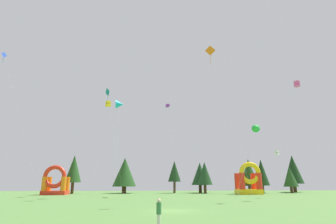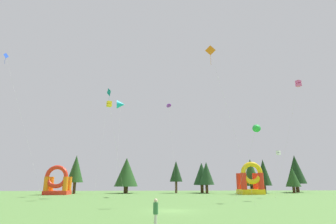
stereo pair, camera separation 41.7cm
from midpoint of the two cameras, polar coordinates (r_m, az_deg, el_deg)
The scene contains 22 objects.
ground_plane at distance 29.25m, azimuth 1.15°, elevation -19.81°, with size 120.00×120.00×0.00m, color #5B8C42.
kite_pink_box at distance 56.13m, azimuth 25.56°, elevation 5.31°, with size 7.99×3.07×20.84m.
kite_blue_diamond at distance 60.38m, azimuth -30.30°, elevation 9.42°, with size 8.70×3.08×26.04m.
kite_yellow_box at distance 50.59m, azimuth -11.84°, elevation 1.59°, with size 3.70×2.58×16.86m.
kite_cyan_delta at distance 55.89m, azimuth -9.53°, elevation 1.55°, with size 1.64×7.08×18.67m.
kite_white_box at distance 56.85m, azimuth 22.07°, elevation -7.83°, with size 2.95×2.23×8.54m.
kite_teal_diamond at distance 63.28m, azimuth -11.80°, elevation 3.87°, with size 1.65×6.35×22.91m.
kite_purple_parafoil at distance 58.93m, azimuth 0.37°, elevation 1.32°, with size 1.70×7.29×18.98m.
kite_green_delta at distance 43.44m, azimuth 18.13°, elevation -2.99°, with size 4.36×1.96×11.46m.
kite_orange_diamond at distance 41.64m, azimuth 9.11°, elevation 12.11°, with size 3.92×5.17×21.92m.
person_near_camera at distance 18.36m, azimuth -1.88°, elevation -19.78°, with size 0.41×0.41×1.84m.
inflatable_blue_arch at distance 67.43m, azimuth 16.91°, elevation -13.71°, with size 5.21×4.65×7.17m.
inflatable_yellow_castle at distance 67.45m, azimuth -21.79°, elevation -13.62°, with size 5.19×4.00×6.33m.
tree_row_0 at distance 71.77m, azimuth -18.39°, elevation -11.11°, with size 3.81×3.81×9.09m.
tree_row_1 at distance 71.38m, azimuth -8.44°, elevation -12.20°, with size 5.84×5.84×8.64m.
tree_row_2 at distance 71.39m, azimuth 1.85°, elevation -12.20°, with size 3.22×3.22×7.93m.
tree_row_3 at distance 73.32m, azimuth 7.15°, elevation -12.58°, with size 4.34×4.34×7.58m.
tree_row_4 at distance 70.57m, azimuth 8.12°, elevation -12.48°, with size 3.73×3.73×7.56m.
tree_row_5 at distance 73.78m, azimuth 16.92°, elevation -11.88°, with size 4.56×4.56×8.33m.
tree_row_6 at distance 74.69m, azimuth 19.31°, elevation -11.73°, with size 3.67×3.67×8.23m.
tree_row_7 at distance 78.93m, azimuth 24.52°, elevation -12.13°, with size 3.69×3.69×6.40m.
tree_row_8 at distance 84.62m, azimuth 25.00°, elevation -10.72°, with size 5.09×5.09×9.86m.
Camera 2 is at (-1.97, -29.03, 2.91)m, focal length 29.45 mm.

